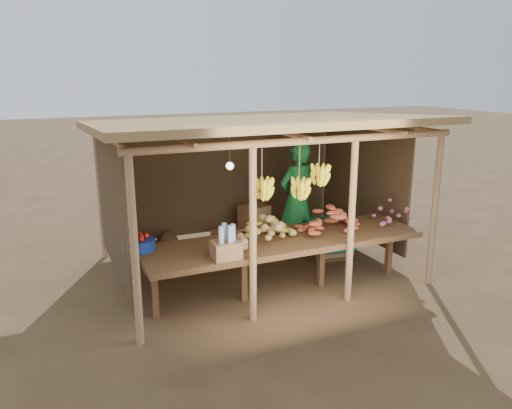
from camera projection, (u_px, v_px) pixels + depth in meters
name	position (u px, v px, depth m)	size (l,w,h in m)	color
ground	(256.00, 269.00, 7.84)	(60.00, 60.00, 0.00)	brown
stall_structure	(253.00, 147.00, 7.40)	(4.70, 3.50, 2.43)	#A57C55
counter	(284.00, 243.00, 6.81)	(3.90, 1.05, 0.80)	brown
potato_heap	(265.00, 228.00, 6.64)	(1.00, 0.60, 0.37)	tan
sweet_potato_heap	(329.00, 218.00, 7.13)	(0.94, 0.57, 0.36)	#B6502E
onion_heap	(395.00, 210.00, 7.53)	(0.74, 0.44, 0.35)	#C6607D
banana_pile	(265.00, 222.00, 6.95)	(0.61, 0.37, 0.35)	yellow
tomato_basin	(138.00, 243.00, 6.33)	(0.41, 0.41, 0.21)	navy
bottle_box	(226.00, 245.00, 6.03)	(0.34, 0.27, 0.43)	#976744
vendor	(297.00, 199.00, 8.31)	(0.69, 0.46, 1.91)	#197230
tarp_crate	(328.00, 238.00, 8.28)	(0.75, 0.67, 0.80)	brown
carton_stack	(246.00, 230.00, 8.69)	(1.05, 0.48, 0.73)	#976744
burlap_sacks	(157.00, 245.00, 8.23)	(0.75, 0.39, 0.53)	#4C3923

